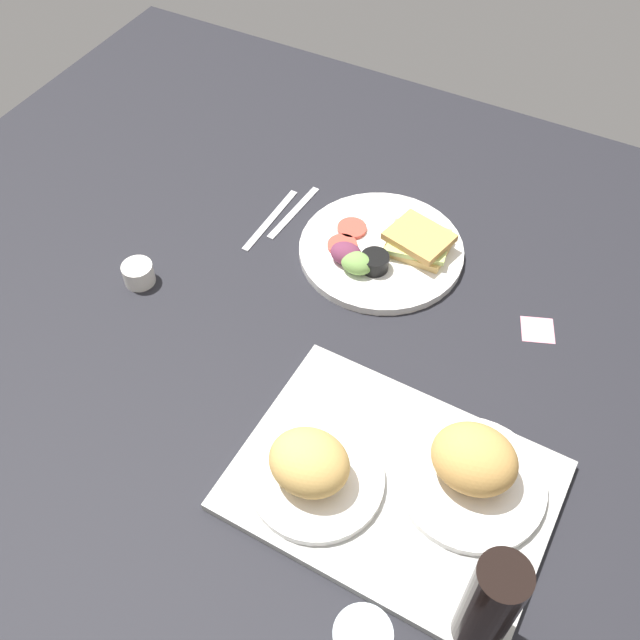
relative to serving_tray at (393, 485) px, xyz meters
The scene contains 10 objects.
ground_plane 31.40cm from the serving_tray, 48.11° to the right, with size 190.00×150.00×3.00cm, color black.
serving_tray is the anchor object (origin of this frame).
bread_plate_near 12.00cm from the serving_tray, 149.73° to the right, with size 21.52×21.52×9.88cm.
bread_plate_far 12.67cm from the serving_tray, 26.28° to the left, with size 19.75×19.75×9.46cm.
plate_with_salad 47.67cm from the serving_tray, 63.41° to the right, with size 30.88×30.88×5.40cm.
soda_bottle 24.69cm from the serving_tray, 142.13° to the left, with size 6.40×6.40×21.26cm, color black.
espresso_cup 59.91cm from the serving_tray, 15.41° to the right, with size 5.60×5.60×4.00cm, color silver.
fork 61.56cm from the serving_tray, 47.01° to the right, with size 17.00×1.40×0.50cm, color #B7B7BC.
knife 60.87cm from the serving_tray, 42.37° to the right, with size 19.00×1.40×0.50cm, color #B7B7BC.
sticky_note 40.16cm from the serving_tray, 104.17° to the right, with size 5.60×5.60×0.12cm, color pink.
Camera 1 is at (-34.68, 71.93, 99.36)cm, focal length 41.29 mm.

